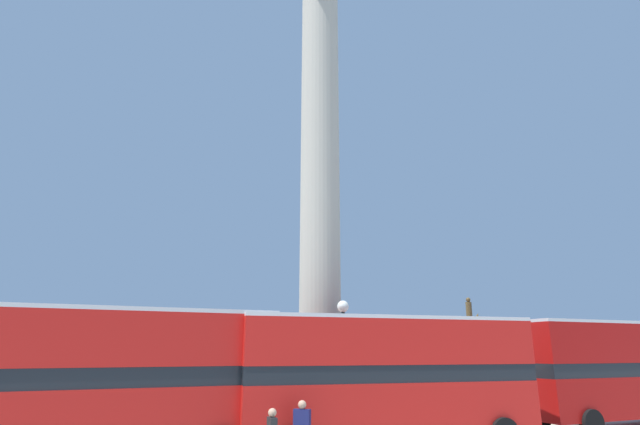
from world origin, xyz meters
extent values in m
cube|color=#ADA593|center=(0.00, 0.00, 0.53)|extent=(4.67, 4.67, 1.07)
cube|color=#ADA593|center=(0.00, 0.00, 1.60)|extent=(3.36, 3.36, 1.07)
cylinder|color=#ADA593|center=(0.00, 0.00, 12.13)|extent=(1.87, 1.87, 19.99)
cube|color=red|center=(0.53, -5.24, 1.31)|extent=(10.23, 3.01, 1.62)
cube|color=black|center=(0.53, -5.24, 2.39)|extent=(10.23, 2.96, 0.55)
cube|color=red|center=(0.53, -5.24, 3.40)|extent=(10.23, 3.01, 1.46)
cube|color=silver|center=(0.53, -5.24, 4.19)|extent=(10.23, 3.01, 0.12)
cylinder|color=black|center=(4.13, -4.24, 0.50)|extent=(1.02, 0.36, 1.00)
cube|color=red|center=(-8.87, -4.86, 1.31)|extent=(10.85, 3.20, 1.63)
cube|color=black|center=(-8.87, -4.86, 2.40)|extent=(10.85, 3.15, 0.55)
cube|color=red|center=(-8.87, -4.86, 3.44)|extent=(10.85, 3.20, 1.52)
cube|color=silver|center=(-8.87, -4.86, 4.25)|extent=(10.85, 3.20, 0.12)
cube|color=#A80F0C|center=(12.22, -4.42, 1.29)|extent=(10.37, 2.92, 1.58)
cube|color=black|center=(12.22, -4.42, 2.35)|extent=(10.37, 2.87, 0.55)
cube|color=#A80F0C|center=(12.22, -4.42, 3.41)|extent=(10.37, 2.92, 1.56)
cube|color=silver|center=(12.22, -4.42, 4.25)|extent=(10.37, 2.92, 0.12)
cylinder|color=black|center=(8.57, -3.36, 0.50)|extent=(1.01, 0.34, 1.00)
cylinder|color=black|center=(8.68, -5.81, 0.50)|extent=(1.01, 0.34, 1.00)
cube|color=#ADA593|center=(11.53, 4.96, 1.50)|extent=(4.35, 3.94, 2.99)
ellipsoid|color=brown|center=(11.53, 4.96, 4.63)|extent=(2.33, 1.85, 0.93)
cone|color=brown|center=(12.44, 5.45, 5.05)|extent=(1.04, 0.88, 0.98)
cylinder|color=brown|center=(11.53, 4.96, 5.55)|extent=(0.36, 0.36, 0.90)
sphere|color=brown|center=(11.53, 4.96, 6.14)|extent=(0.28, 0.28, 0.28)
cylinder|color=brown|center=(12.01, 5.51, 3.58)|extent=(0.20, 0.20, 1.17)
cylinder|color=brown|center=(12.26, 5.06, 3.58)|extent=(0.20, 0.20, 1.17)
cylinder|color=brown|center=(10.81, 4.85, 3.58)|extent=(0.20, 0.20, 1.17)
cylinder|color=brown|center=(11.06, 4.40, 3.58)|extent=(0.20, 0.20, 1.17)
cylinder|color=black|center=(-0.13, -2.98, 2.27)|extent=(0.14, 0.14, 4.54)
sphere|color=white|center=(-0.13, -2.98, 4.77)|extent=(0.45, 0.45, 0.45)
sphere|color=tan|center=(-4.13, -7.79, 1.57)|extent=(0.22, 0.22, 0.22)
cube|color=#191E51|center=(-3.08, -7.05, 1.20)|extent=(0.48, 0.43, 0.68)
sphere|color=tan|center=(-3.08, -7.05, 1.66)|extent=(0.23, 0.23, 0.23)
camera|label=1|loc=(-7.66, -21.17, 3.12)|focal=28.00mm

